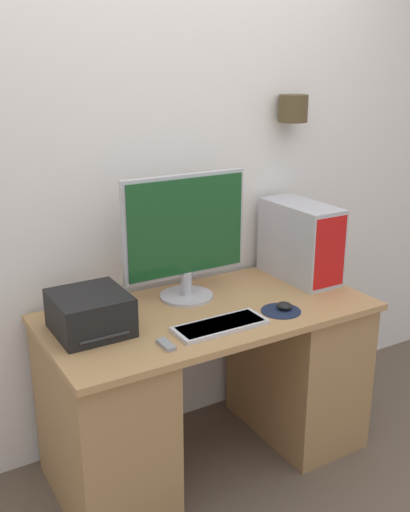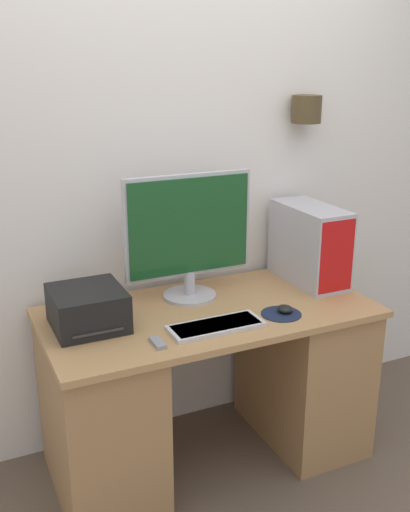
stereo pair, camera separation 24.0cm
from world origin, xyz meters
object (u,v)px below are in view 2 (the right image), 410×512
Objects in this scene: computer_tower at (310,244)px; remote_control at (158,343)px; printer at (88,308)px; mouse at (285,309)px; keyboard at (216,326)px; monitor at (189,232)px.

remote_control is at bearing -159.74° from computer_tower.
remote_control is at bearing -53.95° from printer.
computer_tower is 1.43× the size of printer.
computer_tower is (0.32, 0.29, 0.17)m from mouse.
keyboard is 1.28× the size of printer.
monitor is at bearing 13.42° from printer.
mouse is at bearing 4.69° from remote_control.
monitor is 0.59m from remote_control.
mouse is (0.34, 0.01, 0.01)m from keyboard.
mouse is 0.85m from printer.
computer_tower is 1.01m from remote_control.
keyboard is at bearing -95.82° from monitor.
monitor is 8.33× the size of mouse.
printer is at bearing 153.24° from keyboard.
printer is at bearing 126.05° from remote_control.
keyboard is at bearing 8.11° from remote_control.
keyboard is at bearing -26.76° from printer.
monitor is at bearing 175.02° from computer_tower.
mouse is 0.23× the size of printer.
mouse is 0.16× the size of computer_tower.
computer_tower reaches higher than mouse.
keyboard is 3.88× the size of remote_control.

